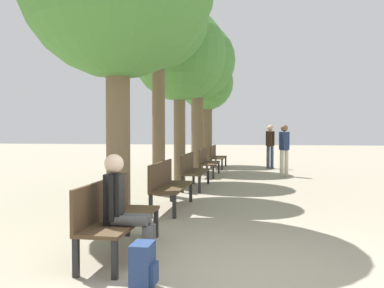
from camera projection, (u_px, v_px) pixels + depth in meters
The scene contains 14 objects.
ground_plane at pixel (238, 275), 4.43m from camera, with size 80.00×80.00×0.00m, color gray.
bench_row_0 at pixel (114, 212), 5.20m from camera, with size 0.50×1.81×0.90m.
bench_row_1 at pixel (167, 182), 8.16m from camera, with size 0.50×1.81×0.90m.
bench_row_2 at pixel (192, 168), 11.13m from camera, with size 0.50×1.81×0.90m.
bench_row_3 at pixel (207, 160), 14.10m from camera, with size 0.50×1.81×0.90m.
bench_row_4 at pixel (216, 155), 17.07m from camera, with size 0.50×1.81×0.90m.
tree_row_1 at pixel (158, 20), 9.84m from camera, with size 2.33×2.33×5.27m.
tree_row_2 at pixel (180, 55), 12.40m from camera, with size 2.74×2.74×5.10m.
tree_row_3 at pixel (197, 63), 15.84m from camera, with size 2.83×2.83×5.50m.
tree_row_4 at pixel (206, 86), 18.45m from camera, with size 2.35×2.35×4.73m.
person_seated at pixel (124, 205), 4.81m from camera, with size 0.57×0.32×1.24m.
backpack at pixel (143, 267), 4.03m from camera, with size 0.23×0.29×0.44m.
pedestrian_near at pixel (270, 144), 16.83m from camera, with size 0.35×0.28×1.71m.
pedestrian_mid at pixel (284, 147), 13.95m from camera, with size 0.34×0.30×1.69m.
Camera 1 is at (0.23, -4.40, 1.51)m, focal length 40.00 mm.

